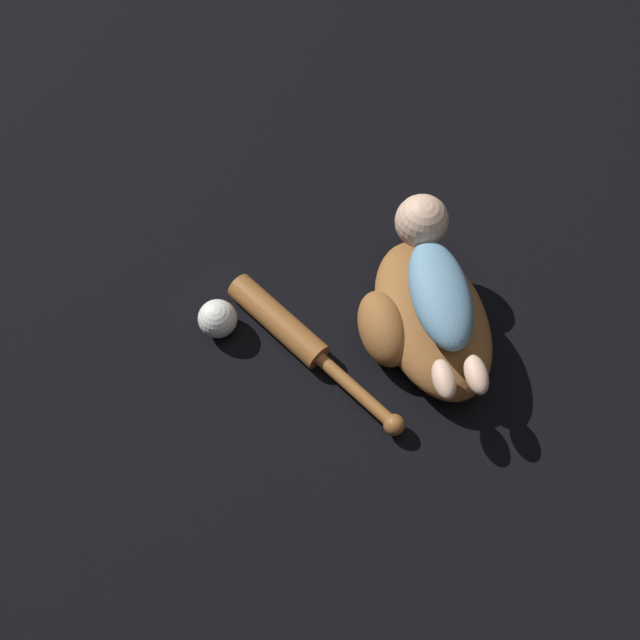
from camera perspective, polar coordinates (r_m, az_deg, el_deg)
ground_plane at (r=1.24m, az=10.49°, el=-3.13°), size 6.00×6.00×0.00m
baseball_glove at (r=1.21m, az=9.47°, el=0.07°), size 0.38×0.28×0.11m
baby_figure at (r=1.15m, az=10.48°, el=4.16°), size 0.39×0.18×0.10m
baseball_bat at (r=1.20m, az=-2.26°, el=-1.50°), size 0.42×0.20×0.06m
baseball at (r=1.23m, az=-9.34°, el=0.12°), size 0.08×0.08×0.08m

